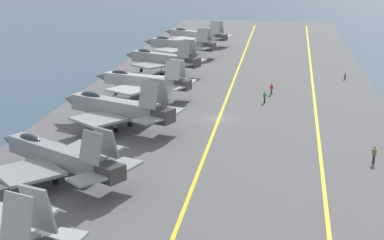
{
  "coord_description": "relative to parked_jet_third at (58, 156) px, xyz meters",
  "views": [
    {
      "loc": [
        -71.88,
        -7.34,
        21.13
      ],
      "look_at": [
        -9.71,
        2.03,
        2.9
      ],
      "focal_mm": 55.0,
      "sensor_mm": 36.0,
      "label": 1
    }
  ],
  "objects": [
    {
      "name": "carrier_deck",
      "position": [
        22.82,
        -12.63,
        -2.53
      ],
      "size": [
        218.26,
        44.69,
        0.4
      ],
      "primitive_type": "cube",
      "color": "#565659",
      "rests_on": "ground"
    },
    {
      "name": "ground_plane",
      "position": [
        22.82,
        -12.63,
        -2.73
      ],
      "size": [
        2000.0,
        2000.0,
        0.0
      ],
      "primitive_type": "plane",
      "color": "#334C66"
    },
    {
      "name": "crew_brown_vest",
      "position": [
        8.85,
        -29.79,
        -1.34
      ],
      "size": [
        0.46,
        0.41,
        1.79
      ],
      "color": "#232328",
      "rests_on": "carrier_deck"
    },
    {
      "name": "parked_jet_seventh",
      "position": [
        66.62,
        -0.03,
        0.17
      ],
      "size": [
        13.55,
        16.04,
        6.0
      ],
      "color": "#93999E",
      "rests_on": "carrier_deck"
    },
    {
      "name": "crew_red_vest",
      "position": [
        36.95,
        -18.98,
        -1.39
      ],
      "size": [
        0.37,
        0.44,
        1.71
      ],
      "color": "#383328",
      "rests_on": "carrier_deck"
    },
    {
      "name": "parked_jet_fourth",
      "position": [
        16.69,
        -0.89,
        0.3
      ],
      "size": [
        12.46,
        16.48,
        6.7
      ],
      "color": "gray",
      "rests_on": "carrier_deck"
    },
    {
      "name": "crew_white_vest",
      "position": [
        50.13,
        -30.96,
        -1.39
      ],
      "size": [
        0.44,
        0.37,
        1.7
      ],
      "color": "#383328",
      "rests_on": "carrier_deck"
    },
    {
      "name": "parked_jet_eighth",
      "position": [
        82.91,
        -0.96,
        -0.11
      ],
      "size": [
        12.87,
        16.8,
        5.76
      ],
      "color": "#A8AAAF",
      "rests_on": "carrier_deck"
    },
    {
      "name": "parked_jet_sixth",
      "position": [
        48.61,
        -0.0,
        0.46
      ],
      "size": [
        12.08,
        15.46,
        6.48
      ],
      "color": "gray",
      "rests_on": "carrier_deck"
    },
    {
      "name": "deck_stripe_centerline",
      "position": [
        22.82,
        -12.63,
        -2.32
      ],
      "size": [
        196.44,
        0.36,
        0.01
      ],
      "primitive_type": "cube",
      "color": "yellow",
      "rests_on": "carrier_deck"
    },
    {
      "name": "crew_green_vest",
      "position": [
        31.63,
        -18.12,
        -1.39
      ],
      "size": [
        0.46,
        0.43,
        1.71
      ],
      "color": "#232328",
      "rests_on": "carrier_deck"
    },
    {
      "name": "parked_jet_fifth",
      "position": [
        32.06,
        -0.59,
        0.18
      ],
      "size": [
        12.94,
        15.68,
        5.95
      ],
      "color": "#A8AAAF",
      "rests_on": "carrier_deck"
    },
    {
      "name": "deck_stripe_foul_line",
      "position": [
        22.82,
        -24.92,
        -2.32
      ],
      "size": [
        196.4,
        4.72,
        0.01
      ],
      "primitive_type": "cube",
      "rotation": [
        0.0,
        0.0,
        -0.02
      ],
      "color": "yellow",
      "rests_on": "carrier_deck"
    },
    {
      "name": "parked_jet_third",
      "position": [
        0.0,
        0.0,
        0.0
      ],
      "size": [
        13.24,
        16.27,
        5.94
      ],
      "color": "gray",
      "rests_on": "carrier_deck"
    }
  ]
}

